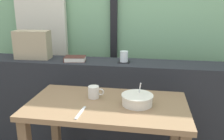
# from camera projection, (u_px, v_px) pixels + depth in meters

# --- Properties ---
(curtain_left_panel) EXTENTS (0.56, 0.06, 2.50)m
(curtain_left_panel) POSITION_uv_depth(u_px,v_px,m) (40.00, 12.00, 2.56)
(curtain_left_panel) COLOR beige
(curtain_left_panel) RESTS_ON ground
(window_divider_post) EXTENTS (0.07, 0.05, 2.60)m
(window_divider_post) POSITION_uv_depth(u_px,v_px,m) (114.00, 8.00, 2.46)
(window_divider_post) COLOR black
(window_divider_post) RESTS_ON ground
(dark_console_ledge) EXTENTS (2.80, 0.32, 0.85)m
(dark_console_ledge) POSITION_uv_depth(u_px,v_px,m) (113.00, 105.00, 2.25)
(dark_console_ledge) COLOR #23262B
(dark_console_ledge) RESTS_ON ground
(breakfast_table) EXTENTS (1.06, 0.57, 0.71)m
(breakfast_table) POSITION_uv_depth(u_px,v_px,m) (107.00, 120.00, 1.64)
(breakfast_table) COLOR brown
(breakfast_table) RESTS_ON ground
(coaster_square) EXTENTS (0.10, 0.10, 0.00)m
(coaster_square) POSITION_uv_depth(u_px,v_px,m) (124.00, 62.00, 2.11)
(coaster_square) COLOR black
(coaster_square) RESTS_ON dark_console_ledge
(juice_glass) EXTENTS (0.07, 0.07, 0.09)m
(juice_glass) POSITION_uv_depth(u_px,v_px,m) (124.00, 57.00, 2.10)
(juice_glass) COLOR white
(juice_glass) RESTS_ON coaster_square
(closed_book) EXTENTS (0.20, 0.16, 0.04)m
(closed_book) POSITION_uv_depth(u_px,v_px,m) (75.00, 59.00, 2.14)
(closed_book) COLOR #47231E
(closed_book) RESTS_ON dark_console_ledge
(throw_pillow) EXTENTS (0.33, 0.16, 0.26)m
(throw_pillow) POSITION_uv_depth(u_px,v_px,m) (33.00, 45.00, 2.21)
(throw_pillow) COLOR tan
(throw_pillow) RESTS_ON dark_console_ledge
(soup_bowl) EXTENTS (0.21, 0.21, 0.16)m
(soup_bowl) POSITION_uv_depth(u_px,v_px,m) (137.00, 100.00, 1.57)
(soup_bowl) COLOR silver
(soup_bowl) RESTS_ON breakfast_table
(fork_utensil) EXTENTS (0.03, 0.17, 0.01)m
(fork_utensil) POSITION_uv_depth(u_px,v_px,m) (81.00, 113.00, 1.46)
(fork_utensil) COLOR silver
(fork_utensil) RESTS_ON breakfast_table
(ceramic_mug) EXTENTS (0.11, 0.08, 0.08)m
(ceramic_mug) POSITION_uv_depth(u_px,v_px,m) (94.00, 92.00, 1.68)
(ceramic_mug) COLOR silver
(ceramic_mug) RESTS_ON breakfast_table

